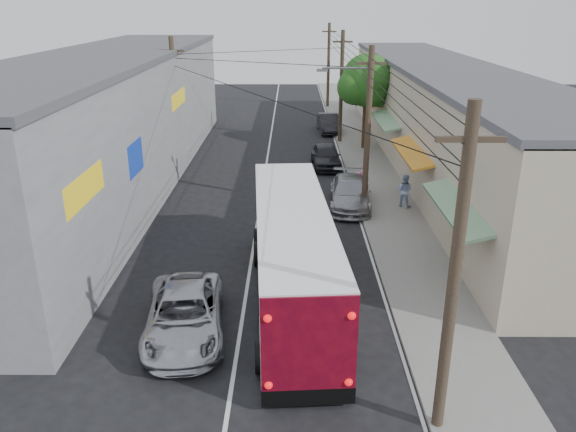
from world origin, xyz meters
name	(u,v)px	position (x,y,z in m)	size (l,w,h in m)	color
ground	(233,376)	(0.00, 0.00, 0.00)	(120.00, 120.00, 0.00)	black
sidewalk	(371,172)	(6.50, 20.00, 0.06)	(3.00, 80.00, 0.12)	slate
building_right	(441,116)	(10.99, 22.00, 3.15)	(7.09, 40.00, 6.25)	#BDB196
building_left	(110,120)	(-8.50, 18.00, 3.65)	(7.20, 36.00, 7.25)	gray
utility_poles	(317,104)	(3.13, 20.33, 4.13)	(11.80, 45.28, 8.00)	#473828
street_tree	(368,82)	(6.87, 26.02, 4.67)	(4.40, 4.00, 6.60)	#3F2B19
coach_bus	(293,253)	(1.66, 4.41, 1.73)	(3.30, 11.75, 3.35)	white
jeepney	(185,315)	(-1.69, 2.08, 0.71)	(2.36, 5.11, 1.42)	#BBBBC2
parked_suv	(350,193)	(4.60, 13.97, 0.72)	(2.00, 4.93, 1.43)	#95949C
parked_car_mid	(326,156)	(3.80, 21.34, 0.72)	(1.70, 4.23, 1.44)	#222227
parked_car_far	(329,123)	(4.60, 31.64, 0.72)	(1.51, 4.34, 1.43)	black
pedestrian_near	(363,180)	(5.40, 15.26, 1.01)	(0.65, 0.43, 1.78)	pink
pedestrian_far	(404,191)	(7.27, 13.67, 0.96)	(0.81, 0.63, 1.67)	#9AB6E1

